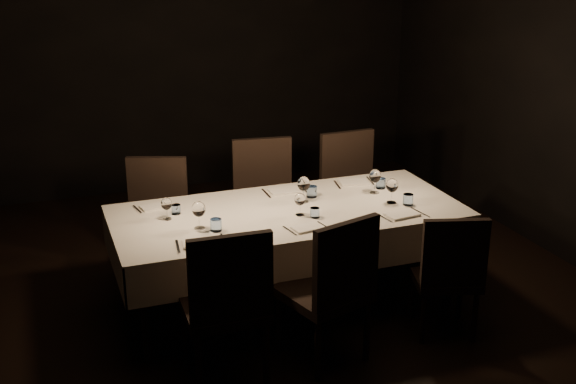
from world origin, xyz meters
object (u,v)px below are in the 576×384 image
object	(u,v)px
chair_near_right	(449,270)
chair_far_center	(265,197)
chair_near_center	(332,285)
chair_near_left	(227,300)
chair_far_left	(157,215)
dining_table	(288,220)
chair_far_right	(353,188)

from	to	relation	value
chair_near_right	chair_far_center	world-z (taller)	chair_far_center
chair_near_right	chair_near_center	bearing A→B (deg)	19.04
chair_far_center	chair_near_left	bearing A→B (deg)	-108.04
chair_near_center	chair_far_left	distance (m)	1.81
chair_near_left	chair_near_center	world-z (taller)	chair_near_left
chair_near_left	chair_far_center	world-z (taller)	chair_far_center
dining_table	chair_near_left	bearing A→B (deg)	-130.26
chair_near_center	chair_near_right	bearing A→B (deg)	165.65
chair_near_left	chair_near_right	bearing A→B (deg)	-177.49
chair_near_center	chair_near_left	bearing A→B (deg)	-17.96
chair_near_left	chair_far_left	bearing A→B (deg)	-83.30
chair_far_left	chair_near_center	bearing A→B (deg)	-43.41
chair_near_left	chair_far_left	xyz separation A→B (m)	(-0.13, 1.60, -0.02)
dining_table	chair_far_right	world-z (taller)	chair_far_right
dining_table	chair_far_left	xyz separation A→B (m)	(-0.82, 0.78, -0.15)
chair_far_center	chair_far_left	bearing A→B (deg)	-170.07
chair_far_left	chair_far_right	world-z (taller)	chair_far_right
chair_near_right	chair_far_left	world-z (taller)	chair_far_left
chair_far_center	chair_far_right	distance (m)	0.79
chair_near_center	chair_near_right	world-z (taller)	chair_near_center
chair_far_center	dining_table	bearing A→B (deg)	-89.07
chair_near_left	chair_far_center	xyz separation A→B (m)	(0.79, 1.64, 0.00)
chair_far_left	chair_far_right	distance (m)	1.71
chair_far_center	chair_far_right	bearing A→B (deg)	5.02
chair_near_center	chair_far_right	xyz separation A→B (m)	(0.89, 1.62, 0.01)
chair_far_left	dining_table	bearing A→B (deg)	-23.86
dining_table	chair_far_left	distance (m)	1.15
chair_far_center	chair_near_center	bearing A→B (deg)	-85.90
dining_table	chair_near_center	world-z (taller)	chair_near_center
dining_table	chair_far_right	xyz separation A→B (m)	(0.89, 0.79, -0.12)
chair_near_left	chair_near_center	distance (m)	0.68
chair_near_right	chair_far_right	world-z (taller)	chair_far_right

